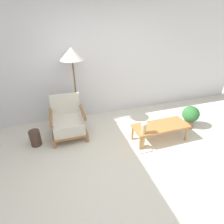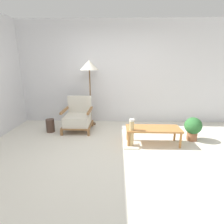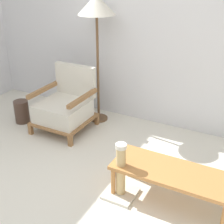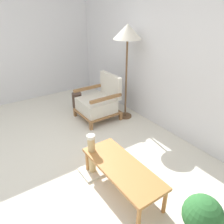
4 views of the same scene
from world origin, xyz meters
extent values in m
plane|color=silver|center=(0.00, 0.00, 0.00)|extent=(14.00, 14.00, 0.00)
cube|color=silver|center=(0.00, 2.15, 1.35)|extent=(8.00, 0.06, 2.70)
cube|color=olive|center=(-1.17, 1.04, 0.07)|extent=(0.05, 0.05, 0.13)
cube|color=olive|center=(-0.55, 1.04, 0.07)|extent=(0.05, 0.05, 0.13)
cube|color=olive|center=(-1.17, 1.68, 0.07)|extent=(0.05, 0.05, 0.13)
cube|color=olive|center=(-0.55, 1.68, 0.07)|extent=(0.05, 0.05, 0.13)
cube|color=olive|center=(-0.86, 1.36, 0.15)|extent=(0.67, 0.69, 0.03)
cube|color=silver|center=(-0.86, 1.34, 0.28)|extent=(0.59, 0.59, 0.23)
cube|color=silver|center=(-0.86, 1.67, 0.60)|extent=(0.59, 0.08, 0.42)
cube|color=olive|center=(-1.17, 1.36, 0.51)|extent=(0.05, 0.63, 0.05)
cube|color=olive|center=(-0.56, 1.36, 0.51)|extent=(0.05, 0.63, 0.05)
cylinder|color=brown|center=(-0.61, 1.83, 0.01)|extent=(0.25, 0.25, 0.03)
cylinder|color=brown|center=(-0.61, 1.83, 0.74)|extent=(0.03, 0.03, 1.42)
cone|color=silver|center=(-0.61, 1.83, 1.57)|extent=(0.47, 0.47, 0.24)
cube|color=#B2753D|center=(0.83, 0.67, 0.33)|extent=(1.09, 0.43, 0.04)
cylinder|color=#B2753D|center=(0.33, 0.49, 0.16)|extent=(0.04, 0.04, 0.31)
cylinder|color=#B2753D|center=(1.34, 0.49, 0.16)|extent=(0.04, 0.04, 0.31)
cylinder|color=#B2753D|center=(0.33, 0.84, 0.16)|extent=(0.04, 0.04, 0.31)
cylinder|color=#B2753D|center=(1.34, 0.84, 0.16)|extent=(0.04, 0.04, 0.31)
cylinder|color=#473328|center=(-1.51, 1.26, 0.16)|extent=(0.20, 0.20, 0.32)
cylinder|color=#935B3D|center=(1.72, 0.88, 0.09)|extent=(0.21, 0.21, 0.18)
sphere|color=#2D6B33|center=(1.72, 0.88, 0.33)|extent=(0.36, 0.36, 0.36)
cube|color=beige|center=(0.39, 0.53, 0.01)|extent=(0.30, 0.30, 0.03)
cylinder|color=tan|center=(0.39, 0.53, 0.28)|extent=(0.09, 0.09, 0.50)
cylinder|color=beige|center=(0.39, 0.53, 0.55)|extent=(0.10, 0.10, 0.04)
camera|label=1|loc=(-0.93, -1.75, 2.20)|focal=28.00mm
camera|label=2|loc=(0.11, -2.67, 1.59)|focal=28.00mm
camera|label=3|loc=(1.42, -1.61, 2.04)|focal=50.00mm
camera|label=4|loc=(2.34, -0.51, 2.00)|focal=35.00mm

